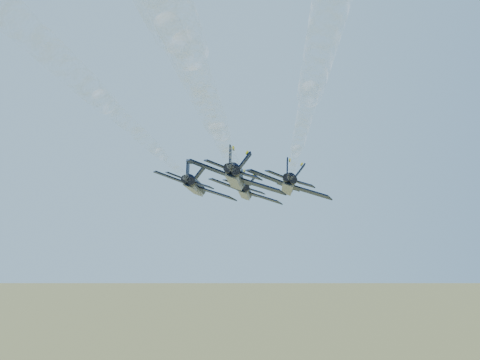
{
  "coord_description": "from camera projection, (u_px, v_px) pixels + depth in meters",
  "views": [
    {
      "loc": [
        -10.01,
        -94.68,
        86.02
      ],
      "look_at": [
        -3.53,
        3.91,
        94.47
      ],
      "focal_mm": 45.0,
      "sensor_mm": 36.0,
      "label": 1
    }
  ],
  "objects": [
    {
      "name": "jet_lead",
      "position": [
        246.0,
        192.0,
        112.13
      ],
      "size": [
        13.84,
        18.87,
        5.7
      ],
      "rotation": [
        0.0,
        0.34,
        -0.13
      ],
      "color": "black"
    },
    {
      "name": "jet_left",
      "position": [
        195.0,
        186.0,
        98.71
      ],
      "size": [
        13.84,
        18.87,
        5.7
      ],
      "rotation": [
        0.0,
        0.34,
        -0.13
      ],
      "color": "black"
    },
    {
      "name": "smoke_trail_lead",
      "position": [
        197.0,
        128.0,
        43.26
      ],
      "size": [
        13.85,
        93.55,
        2.95
      ],
      "rotation": [
        0.0,
        0.34,
        -0.13
      ],
      "color": "white"
    },
    {
      "name": "jet_slot",
      "position": [
        236.0,
        178.0,
        83.17
      ],
      "size": [
        13.84,
        18.87,
        5.7
      ],
      "rotation": [
        0.0,
        0.34,
        -0.13
      ],
      "color": "black"
    },
    {
      "name": "smoke_trail_left",
      "position": [
        10.0,
        81.0,
        29.84
      ],
      "size": [
        13.85,
        93.55,
        2.95
      ],
      "rotation": [
        0.0,
        0.34,
        -0.13
      ],
      "color": "white"
    },
    {
      "name": "jet_right",
      "position": [
        289.0,
        185.0,
        96.24
      ],
      "size": [
        13.84,
        18.87,
        5.7
      ],
      "rotation": [
        0.0,
        0.34,
        -0.13
      ],
      "color": "black"
    },
    {
      "name": "smoke_trail_right",
      "position": [
        320.0,
        67.0,
        27.37
      ],
      "size": [
        13.85,
        93.55,
        2.95
      ],
      "rotation": [
        0.0,
        0.34,
        -0.13
      ],
      "color": "white"
    }
  ]
}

